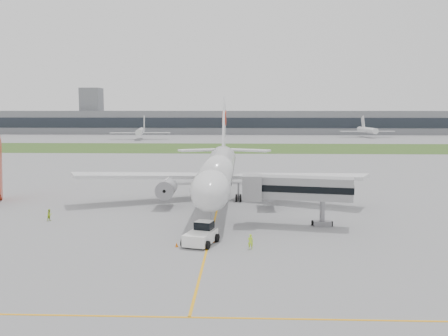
{
  "coord_description": "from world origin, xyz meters",
  "views": [
    {
      "loc": [
        3.96,
        -75.45,
        15.51
      ],
      "look_at": [
        0.97,
        2.0,
        6.21
      ],
      "focal_mm": 40.0,
      "sensor_mm": 36.0,
      "label": 1
    }
  ],
  "objects_px": {
    "ground_crew_near": "(250,242)",
    "pushback_tug": "(201,234)",
    "airliner": "(219,169)",
    "jet_bridge": "(293,189)"
  },
  "relations": [
    {
      "from": "airliner",
      "to": "ground_crew_near",
      "type": "height_order",
      "value": "airliner"
    },
    {
      "from": "ground_crew_near",
      "to": "pushback_tug",
      "type": "bearing_deg",
      "value": -17.85
    },
    {
      "from": "pushback_tug",
      "to": "jet_bridge",
      "type": "relative_size",
      "value": 0.36
    },
    {
      "from": "ground_crew_near",
      "to": "jet_bridge",
      "type": "bearing_deg",
      "value": -115.02
    },
    {
      "from": "pushback_tug",
      "to": "ground_crew_near",
      "type": "distance_m",
      "value": 5.96
    },
    {
      "from": "jet_bridge",
      "to": "ground_crew_near",
      "type": "bearing_deg",
      "value": -105.65
    },
    {
      "from": "airliner",
      "to": "ground_crew_near",
      "type": "relative_size",
      "value": 31.89
    },
    {
      "from": "jet_bridge",
      "to": "ground_crew_near",
      "type": "relative_size",
      "value": 8.71
    },
    {
      "from": "pushback_tug",
      "to": "jet_bridge",
      "type": "height_order",
      "value": "jet_bridge"
    },
    {
      "from": "airliner",
      "to": "jet_bridge",
      "type": "distance_m",
      "value": 18.36
    }
  ]
}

